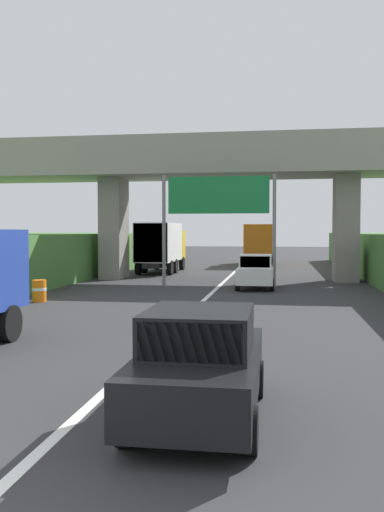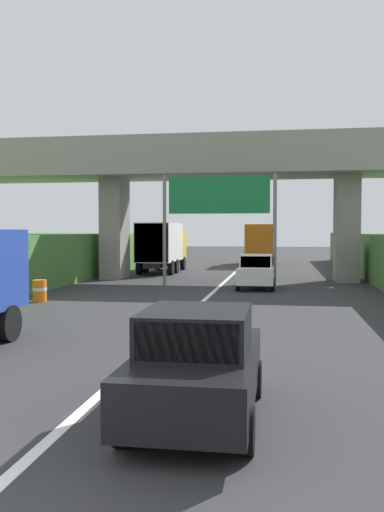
% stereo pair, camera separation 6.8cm
% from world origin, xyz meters
% --- Properties ---
extents(lane_centre_stripe, '(0.20, 86.33, 0.01)m').
position_xyz_m(lane_centre_stripe, '(0.00, 23.17, 0.00)').
color(lane_centre_stripe, white).
rests_on(lane_centre_stripe, ground).
extents(overpass_bridge, '(40.00, 4.80, 8.29)m').
position_xyz_m(overpass_bridge, '(0.00, 28.96, 6.32)').
color(overpass_bridge, gray).
rests_on(overpass_bridge, ground).
extents(overhead_highway_sign, '(5.88, 0.18, 5.79)m').
position_xyz_m(overhead_highway_sign, '(0.00, 24.65, 4.32)').
color(overhead_highway_sign, slate).
rests_on(overhead_highway_sign, ground).
extents(truck_yellow, '(2.44, 7.30, 3.44)m').
position_xyz_m(truck_yellow, '(-5.04, 34.27, 1.93)').
color(truck_yellow, black).
rests_on(truck_yellow, ground).
extents(truck_orange, '(2.44, 7.30, 3.44)m').
position_xyz_m(truck_orange, '(1.45, 43.74, 1.93)').
color(truck_orange, black).
rests_on(truck_orange, ground).
extents(car_white, '(1.86, 4.10, 1.72)m').
position_xyz_m(car_white, '(1.95, 24.28, 0.86)').
color(car_white, silver).
rests_on(car_white, ground).
extents(car_black, '(1.86, 4.10, 1.72)m').
position_xyz_m(car_black, '(1.90, 4.55, 0.86)').
color(car_black, black).
rests_on(car_black, ground).
extents(construction_barrel_2, '(0.57, 0.57, 0.90)m').
position_xyz_m(construction_barrel_2, '(-6.59, 17.60, 0.46)').
color(construction_barrel_2, orange).
rests_on(construction_barrel_2, ground).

